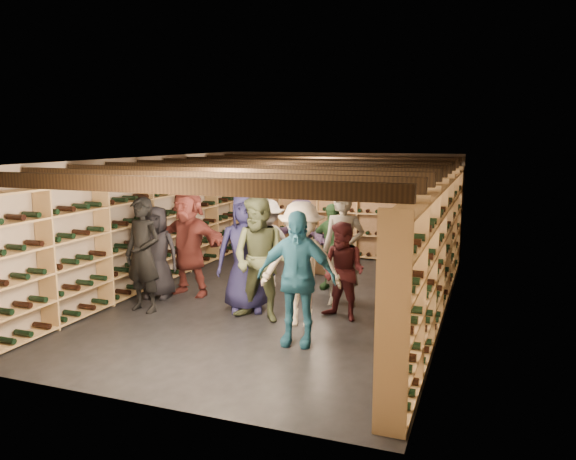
% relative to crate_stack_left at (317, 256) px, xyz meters
% --- Properties ---
extents(ground, '(8.00, 8.00, 0.00)m').
position_rel_crate_stack_left_xyz_m(ground, '(-0.01, -2.16, -0.34)').
color(ground, black).
rests_on(ground, ground).
extents(walls, '(5.52, 8.02, 2.40)m').
position_rel_crate_stack_left_xyz_m(walls, '(-0.01, -2.16, 0.86)').
color(walls, tan).
rests_on(walls, ground).
extents(ceiling, '(5.50, 8.00, 0.01)m').
position_rel_crate_stack_left_xyz_m(ceiling, '(-0.01, -2.16, 2.06)').
color(ceiling, beige).
rests_on(ceiling, walls).
extents(ceiling_joists, '(5.40, 7.12, 0.18)m').
position_rel_crate_stack_left_xyz_m(ceiling_joists, '(-0.01, -2.16, 1.92)').
color(ceiling_joists, black).
rests_on(ceiling_joists, ground).
extents(wine_rack_left, '(0.32, 7.50, 2.15)m').
position_rel_crate_stack_left_xyz_m(wine_rack_left, '(-2.58, -2.16, 0.74)').
color(wine_rack_left, tan).
rests_on(wine_rack_left, ground).
extents(wine_rack_right, '(0.32, 7.50, 2.15)m').
position_rel_crate_stack_left_xyz_m(wine_rack_right, '(2.56, -2.16, 0.74)').
color(wine_rack_right, tan).
rests_on(wine_rack_right, ground).
extents(wine_rack_back, '(4.70, 0.30, 2.15)m').
position_rel_crate_stack_left_xyz_m(wine_rack_back, '(-0.01, 1.67, 0.73)').
color(wine_rack_back, tan).
rests_on(wine_rack_back, ground).
extents(crate_stack_left, '(0.56, 0.42, 0.68)m').
position_rel_crate_stack_left_xyz_m(crate_stack_left, '(0.00, 0.00, 0.00)').
color(crate_stack_left, tan).
rests_on(crate_stack_left, ground).
extents(crate_stack_right, '(0.58, 0.46, 0.51)m').
position_rel_crate_stack_left_xyz_m(crate_stack_right, '(-0.03, -0.86, -0.08)').
color(crate_stack_right, tan).
rests_on(crate_stack_right, ground).
extents(crate_loose, '(0.53, 0.37, 0.17)m').
position_rel_crate_stack_left_xyz_m(crate_loose, '(1.49, 0.72, -0.25)').
color(crate_loose, tan).
rests_on(crate_loose, ground).
extents(person_0, '(0.86, 0.63, 1.60)m').
position_rel_crate_stack_left_xyz_m(person_0, '(-2.04, -2.70, 0.46)').
color(person_0, black).
rests_on(person_0, ground).
extents(person_1, '(0.73, 0.53, 1.84)m').
position_rel_crate_stack_left_xyz_m(person_1, '(-1.81, -3.43, 0.58)').
color(person_1, black).
rests_on(person_1, ground).
extents(person_2, '(0.97, 0.79, 1.90)m').
position_rel_crate_stack_left_xyz_m(person_2, '(0.12, -3.22, 0.61)').
color(person_2, '#4B5537').
rests_on(person_2, ground).
extents(person_3, '(1.31, 0.92, 1.84)m').
position_rel_crate_stack_left_xyz_m(person_3, '(0.76, -3.20, 0.58)').
color(person_3, beige).
rests_on(person_3, ground).
extents(person_4, '(1.11, 0.57, 1.82)m').
position_rel_crate_stack_left_xyz_m(person_4, '(0.95, -3.95, 0.57)').
color(person_4, '#235F7D').
rests_on(person_4, ground).
extents(person_5, '(1.80, 0.74, 1.89)m').
position_rel_crate_stack_left_xyz_m(person_5, '(-1.63, -2.34, 0.60)').
color(person_5, maroon).
rests_on(person_5, ground).
extents(person_6, '(1.10, 0.94, 1.91)m').
position_rel_crate_stack_left_xyz_m(person_6, '(-0.29, -2.84, 0.62)').
color(person_6, '#1D1D46').
rests_on(person_6, ground).
extents(person_7, '(0.74, 0.54, 1.88)m').
position_rel_crate_stack_left_xyz_m(person_7, '(1.09, -2.01, 0.60)').
color(person_7, gray).
rests_on(person_7, ground).
extents(person_8, '(0.88, 0.78, 1.51)m').
position_rel_crate_stack_left_xyz_m(person_8, '(1.28, -2.74, 0.41)').
color(person_8, '#4E1B1F').
rests_on(person_8, ground).
extents(person_9, '(1.21, 0.98, 1.63)m').
position_rel_crate_stack_left_xyz_m(person_9, '(-0.53, -1.35, 0.48)').
color(person_9, '#A19B93').
rests_on(person_9, ground).
extents(person_10, '(0.99, 0.59, 1.58)m').
position_rel_crate_stack_left_xyz_m(person_10, '(0.63, -1.12, 0.45)').
color(person_10, '#2A532B').
rests_on(person_10, ground).
extents(person_11, '(1.58, 1.08, 1.64)m').
position_rel_crate_stack_left_xyz_m(person_11, '(-0.04, -0.86, 0.48)').
color(person_11, slate).
rests_on(person_11, ground).
extents(person_12, '(0.91, 0.59, 1.85)m').
position_rel_crate_stack_left_xyz_m(person_12, '(2.17, -0.86, 0.59)').
color(person_12, '#302F34').
rests_on(person_12, ground).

